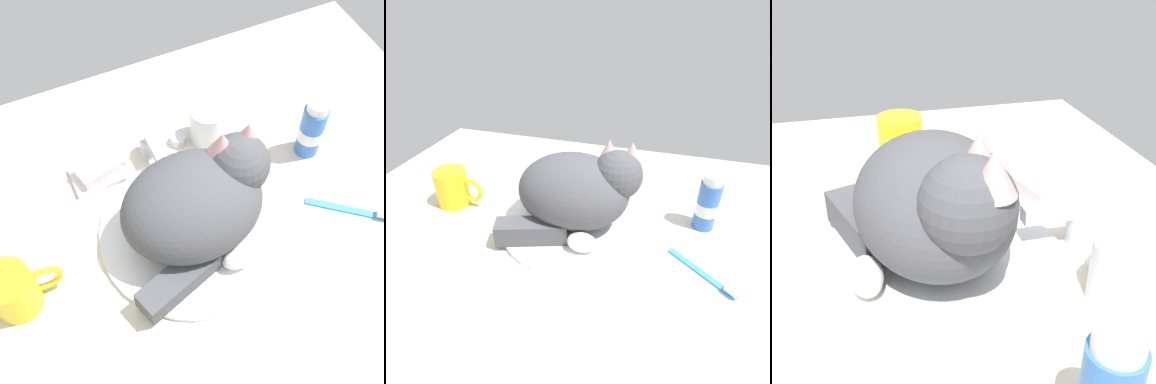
{
  "view_description": "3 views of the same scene",
  "coord_description": "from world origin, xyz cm",
  "views": [
    {
      "loc": [
        -16.92,
        -36.86,
        75.07
      ],
      "look_at": [
        1.66,
        3.69,
        6.11
      ],
      "focal_mm": 47.96,
      "sensor_mm": 36.0,
      "label": 1
    },
    {
      "loc": [
        16.62,
        -52.87,
        43.41
      ],
      "look_at": [
        0.26,
        2.36,
        6.79
      ],
      "focal_mm": 30.63,
      "sensor_mm": 36.0,
      "label": 2
    },
    {
      "loc": [
        46.71,
        -8.79,
        35.42
      ],
      "look_at": [
        -2.53,
        3.99,
        7.91
      ],
      "focal_mm": 45.9,
      "sensor_mm": 36.0,
      "label": 3
    }
  ],
  "objects": [
    {
      "name": "sink_basin",
      "position": [
        0.0,
        0.0,
        0.51
      ],
      "size": [
        30.58,
        30.58,
        1.02
      ],
      "primitive_type": "cylinder",
      "color": "white",
      "rests_on": "ground_plane"
    },
    {
      "name": "coffee_mug",
      "position": [
        -28.68,
        0.48,
        4.25
      ],
      "size": [
        11.45,
        7.37,
        8.51
      ],
      "color": "yellow",
      "rests_on": "ground_plane"
    },
    {
      "name": "rinse_cup",
      "position": [
        11.0,
        17.39,
        3.7
      ],
      "size": [
        6.42,
        6.42,
        7.4
      ],
      "color": "white",
      "rests_on": "ground_plane"
    },
    {
      "name": "cat",
      "position": [
        1.18,
        -0.07,
        8.99
      ],
      "size": [
        26.53,
        21.6,
        17.9
      ],
      "color": "#4C4C51",
      "rests_on": "sink_basin"
    },
    {
      "name": "soap_dish",
      "position": [
        -10.58,
        17.22,
        0.6
      ],
      "size": [
        9.0,
        6.4,
        1.2
      ],
      "primitive_type": "cube",
      "color": "white",
      "rests_on": "ground_plane"
    },
    {
      "name": "ground_plane",
      "position": [
        0.0,
        0.0,
        -1.5
      ],
      "size": [
        110.0,
        82.5,
        3.0
      ],
      "primitive_type": "cube",
      "color": "beige"
    },
    {
      "name": "faucet",
      "position": [
        0.0,
        17.3,
        2.62
      ],
      "size": [
        13.84,
        9.58,
        6.12
      ],
      "color": "silver",
      "rests_on": "ground_plane"
    },
    {
      "name": "soap_bar",
      "position": [
        -10.58,
        17.22,
        2.27
      ],
      "size": [
        7.74,
        6.22,
        2.15
      ],
      "primitive_type": "cube",
      "rotation": [
        0.0,
        0.0,
        0.26
      ],
      "color": "silver",
      "rests_on": "soap_dish"
    }
  ]
}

